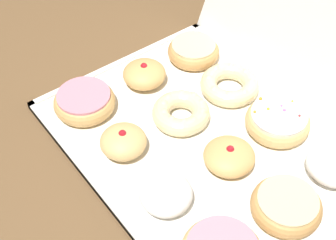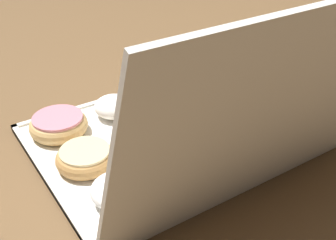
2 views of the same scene
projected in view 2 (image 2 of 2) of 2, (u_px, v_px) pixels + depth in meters
name	position (u px, v px, depth m)	size (l,w,h in m)	color
ground_plane	(170.00, 138.00, 0.91)	(3.00, 3.00, 0.00)	brown
donut_box	(170.00, 136.00, 0.91)	(0.55, 0.42, 0.01)	white
box_lid_open	(280.00, 120.00, 0.61)	(0.55, 0.41, 0.01)	white
pink_frosted_donut_0	(207.00, 80.00, 1.08)	(0.12, 0.12, 0.04)	tan
jelly_filled_donut_1	(164.00, 93.00, 1.01)	(0.08, 0.08, 0.05)	#E5B770
powdered_filled_donut_2	(113.00, 106.00, 0.96)	(0.09, 0.09, 0.05)	white
pink_frosted_donut_3	(59.00, 125.00, 0.90)	(0.12, 0.12, 0.04)	#E5B770
jelly_filled_donut_4	(240.00, 102.00, 0.98)	(0.09, 0.09, 0.05)	tan
cruller_donut_5	(196.00, 119.00, 0.92)	(0.11, 0.11, 0.04)	beige
jelly_filled_donut_6	(142.00, 136.00, 0.86)	(0.09, 0.09, 0.05)	tan
glazed_ring_donut_7	(85.00, 158.00, 0.80)	(0.11, 0.11, 0.04)	tan
glazed_ring_donut_8	(280.00, 128.00, 0.89)	(0.11, 0.11, 0.04)	tan
cruller_donut_9	(233.00, 145.00, 0.84)	(0.12, 0.12, 0.03)	beige
sprinkle_donut_10	(180.00, 166.00, 0.78)	(0.12, 0.12, 0.04)	#E5B770
powdered_filled_donut_11	(118.00, 190.00, 0.72)	(0.09, 0.09, 0.05)	white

